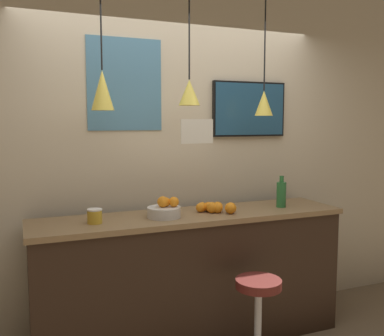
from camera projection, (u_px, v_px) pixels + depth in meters
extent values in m
cube|color=beige|center=(174.00, 153.00, 3.56)|extent=(8.00, 0.06, 2.90)
cube|color=black|center=(192.00, 281.00, 3.30)|extent=(2.36, 0.52, 0.97)
cube|color=olive|center=(192.00, 216.00, 3.25)|extent=(2.40, 0.56, 0.04)
cylinder|color=#B7B7BC|center=(258.00, 327.00, 2.94)|extent=(0.05, 0.05, 0.56)
cylinder|color=#5B1E19|center=(258.00, 284.00, 2.90)|extent=(0.31, 0.31, 0.06)
cylinder|color=beige|center=(164.00, 212.00, 3.12)|extent=(0.25, 0.25, 0.08)
sphere|color=orange|center=(166.00, 202.00, 3.13)|extent=(0.07, 0.07, 0.07)
sphere|color=orange|center=(174.00, 202.00, 3.12)|extent=(0.08, 0.08, 0.08)
sphere|color=orange|center=(163.00, 202.00, 3.10)|extent=(0.08, 0.08, 0.08)
sphere|color=orange|center=(231.00, 208.00, 3.24)|extent=(0.09, 0.09, 0.09)
sphere|color=orange|center=(212.00, 208.00, 3.27)|extent=(0.08, 0.08, 0.08)
sphere|color=orange|center=(212.00, 207.00, 3.28)|extent=(0.08, 0.08, 0.08)
sphere|color=orange|center=(200.00, 208.00, 3.30)|extent=(0.07, 0.07, 0.07)
sphere|color=orange|center=(208.00, 207.00, 3.32)|extent=(0.08, 0.08, 0.08)
sphere|color=orange|center=(202.00, 207.00, 3.31)|extent=(0.08, 0.08, 0.08)
sphere|color=orange|center=(218.00, 207.00, 3.33)|extent=(0.08, 0.08, 0.08)
sphere|color=orange|center=(212.00, 208.00, 3.28)|extent=(0.08, 0.08, 0.08)
sphere|color=orange|center=(218.00, 208.00, 3.27)|extent=(0.08, 0.08, 0.08)
cylinder|color=#286B33|center=(281.00, 195.00, 3.49)|extent=(0.08, 0.08, 0.21)
cylinder|color=#286B33|center=(282.00, 179.00, 3.48)|extent=(0.04, 0.04, 0.05)
cylinder|color=gold|center=(95.00, 217.00, 2.93)|extent=(0.10, 0.10, 0.09)
cylinder|color=white|center=(94.00, 210.00, 2.93)|extent=(0.10, 0.10, 0.01)
cylinder|color=black|center=(101.00, 15.00, 2.90)|extent=(0.01, 0.01, 0.74)
cone|color=#EAD14C|center=(102.00, 90.00, 2.96)|extent=(0.16, 0.16, 0.28)
sphere|color=#F9EFCC|center=(103.00, 107.00, 2.97)|extent=(0.04, 0.04, 0.04)
cylinder|color=black|center=(189.00, 26.00, 3.15)|extent=(0.01, 0.01, 0.78)
cone|color=#EAD14C|center=(189.00, 92.00, 3.20)|extent=(0.16, 0.16, 0.19)
sphere|color=#F9EFCC|center=(189.00, 103.00, 3.21)|extent=(0.04, 0.04, 0.04)
cylinder|color=black|center=(265.00, 37.00, 3.39)|extent=(0.01, 0.01, 0.84)
cone|color=#EAD14C|center=(264.00, 103.00, 3.45)|extent=(0.15, 0.15, 0.20)
sphere|color=#F9EFCC|center=(264.00, 113.00, 3.46)|extent=(0.04, 0.04, 0.04)
cube|color=black|center=(249.00, 109.00, 3.73)|extent=(0.69, 0.04, 0.47)
cube|color=navy|center=(250.00, 109.00, 3.71)|extent=(0.66, 0.01, 0.44)
cube|color=silver|center=(197.00, 131.00, 2.98)|extent=(0.24, 0.01, 0.17)
cube|color=teal|center=(125.00, 84.00, 3.31)|extent=(0.59, 0.01, 0.71)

